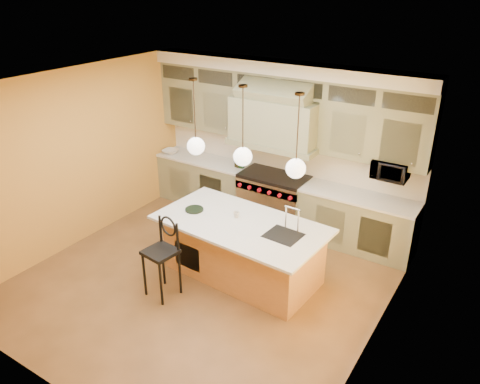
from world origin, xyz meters
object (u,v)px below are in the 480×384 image
Objects in this scene: range at (274,199)px; microwave at (390,170)px; kitchen_island at (243,248)px; counter_stool at (162,253)px.

range is 2.18m from microwave.
microwave is at bearing 3.12° from range.
kitchen_island is 2.17× the size of counter_stool.
counter_stool is (-0.29, -2.68, 0.19)m from range.
counter_stool is (-0.70, -0.98, 0.20)m from kitchen_island.
range is 2.70m from counter_stool.
microwave is at bearing 53.09° from kitchen_island.
range is 2.21× the size of microwave.
kitchen_island is 4.72× the size of microwave.
kitchen_island is at bearing -130.60° from microwave.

